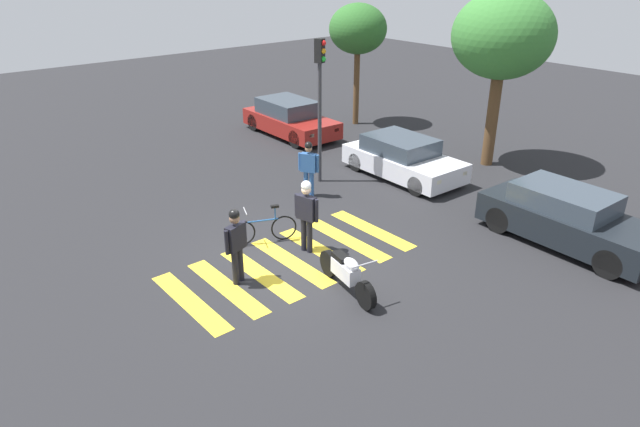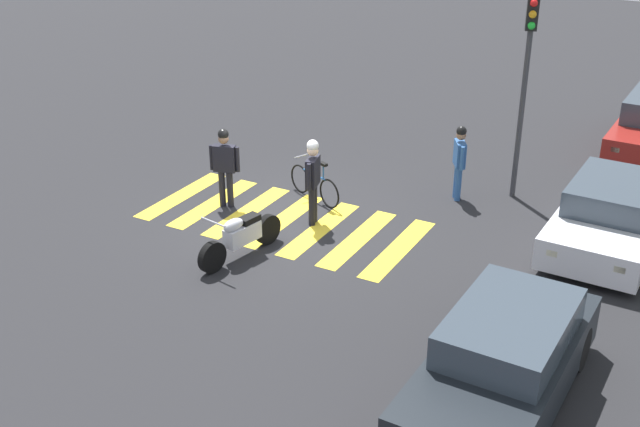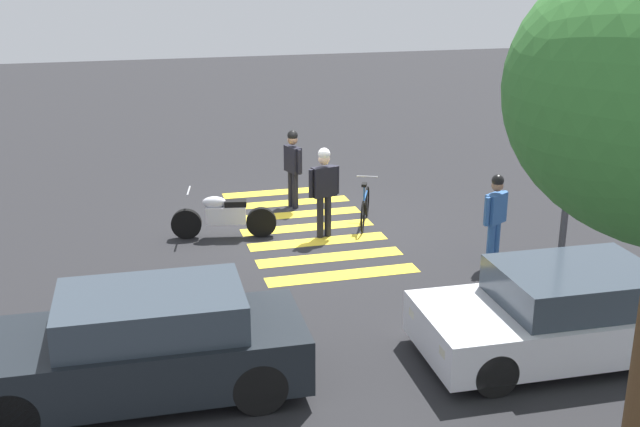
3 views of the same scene
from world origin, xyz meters
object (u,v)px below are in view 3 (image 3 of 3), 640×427
Objects in this scene: police_motorcycle at (224,216)px; traffic_light_pole at (575,115)px; car_white_van at (563,314)px; car_black_suv at (140,347)px; pedestrian_bystander at (495,213)px; officer_on_foot at (293,163)px; officer_by_motorcycle at (324,185)px; leaning_bicycle at (365,207)px.

police_motorcycle is 0.48× the size of traffic_light_pole.
car_black_suv reaches higher than car_white_van.
pedestrian_bystander is 2.39m from traffic_light_pole.
police_motorcycle is 1.18× the size of officer_on_foot.
pedestrian_bystander is (-2.68, 2.22, -0.11)m from officer_by_motorcycle.
officer_by_motorcycle is 0.43× the size of car_black_suv.
car_white_van is 0.94× the size of car_black_suv.
leaning_bicycle is at bearing -81.11° from car_white_van.
officer_by_motorcycle is 0.42× the size of traffic_light_pole.
car_black_suv is 0.98× the size of traffic_light_pole.
traffic_light_pole is (-5.41, 3.76, 2.54)m from police_motorcycle.
car_white_van is (-0.97, 6.21, 0.25)m from leaning_bicycle.
car_black_suv is (3.87, 5.27, -0.40)m from officer_by_motorcycle.
car_black_suv is (6.55, 3.06, -0.29)m from pedestrian_bystander.
traffic_light_pole is (-2.36, 3.84, 2.62)m from leaning_bicycle.
police_motorcycle is at bearing -13.52° from officer_by_motorcycle.
officer_by_motorcycle is 0.45× the size of car_white_van.
traffic_light_pole is at bearing 121.61° from leaning_bicycle.
officer_on_foot is at bearing -85.44° from officer_by_motorcycle.
police_motorcycle is 6.06m from car_black_suv.
pedestrian_bystander is (-1.61, 2.77, 0.62)m from leaning_bicycle.
police_motorcycle is 1.14× the size of officer_by_motorcycle.
officer_on_foot is at bearing -116.66° from car_black_suv.
officer_by_motorcycle is (-0.17, 2.10, 0.05)m from officer_on_foot.
leaning_bicycle is at bearing -152.30° from officer_by_motorcycle.
traffic_light_pole reaches higher than leaning_bicycle.
traffic_light_pole reaches higher than police_motorcycle.
officer_by_motorcycle is 3.48m from pedestrian_bystander.
officer_by_motorcycle reaches higher than officer_on_foot.
leaning_bicycle is 0.90× the size of officer_on_foot.
car_white_van is at bearing 59.56° from traffic_light_pole.
traffic_light_pole is (-7.29, -1.99, 2.29)m from car_black_suv.
leaning_bicycle is (-3.04, -0.08, -0.08)m from police_motorcycle.
police_motorcycle is at bearing -30.02° from pedestrian_bystander.
car_white_van is at bearing 105.85° from officer_on_foot.
pedestrian_bystander is 3.51m from car_white_van.
officer_by_motorcycle reaches higher than police_motorcycle.
pedestrian_bystander reaches higher than leaning_bicycle.
car_black_suv is (1.89, 5.75, 0.25)m from police_motorcycle.
traffic_light_pole is (-3.43, 3.28, 1.89)m from officer_by_motorcycle.
officer_by_motorcycle is 1.08× the size of pedestrian_bystander.
officer_on_foot is 0.44× the size of car_white_van.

